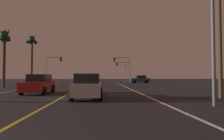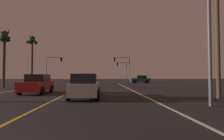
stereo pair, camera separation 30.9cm
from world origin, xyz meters
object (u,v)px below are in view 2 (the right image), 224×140
Objects in this scene: car_crossing_side at (141,79)px; palm_tree_left_mid at (5,40)px; traffic_light_near_right at (122,64)px; car_lead_same_lane at (85,86)px; traffic_light_near_left at (54,64)px; street_lamp_right_near at (200,16)px; car_oncoming at (37,84)px; utility_pole_right at (217,16)px; palm_tree_left_far at (32,44)px; traffic_light_far_right at (122,67)px.

palm_tree_left_mid reaches higher than car_crossing_side.
car_crossing_side is 0.75× the size of traffic_light_near_right.
car_lead_same_lane is 28.95m from traffic_light_near_left.
traffic_light_near_left is 15.26m from palm_tree_left_mid.
traffic_light_near_right is at bearing 0.00° from traffic_light_near_left.
traffic_light_near_left is 0.78× the size of street_lamp_right_near.
car_lead_same_lane is at bearing 78.55° from traffic_light_near_right.
car_oncoming is 0.76× the size of traffic_light_near_left.
car_crossing_side is at bearing 88.98° from utility_pole_right.
utility_pole_right reaches higher than palm_tree_left_mid.
palm_tree_left_mid is (-12.04, 12.31, 5.56)m from car_lead_same_lane.
traffic_light_near_right is 0.70× the size of palm_tree_left_mid.
traffic_light_near_right reaches higher than car_crossing_side.
palm_tree_left_mid reaches higher than car_lead_same_lane.
palm_tree_left_far reaches higher than traffic_light_near_left.
car_oncoming is at bearing -78.47° from traffic_light_near_left.
palm_tree_left_far reaches higher than car_oncoming.
traffic_light_near_right is at bearing 6.99° from car_crossing_side.
car_lead_same_lane is at bearing 70.59° from car_crossing_side.
palm_tree_left_mid reaches higher than traffic_light_far_right.
palm_tree_left_far reaches higher than palm_tree_left_mid.
car_lead_same_lane is at bearing 176.89° from utility_pole_right.
car_crossing_side is 28.64m from utility_pole_right.
utility_pole_right is (13.84, -4.23, 4.91)m from car_oncoming.
street_lamp_right_near is at bearing -133.50° from utility_pole_right.
palm_tree_left_mid is (-17.55, -14.87, 2.13)m from traffic_light_near_right.
street_lamp_right_near is (0.27, -36.36, 0.90)m from traffic_light_far_right.
car_crossing_side is 27.27m from palm_tree_left_mid.
traffic_light_near_right is (-4.26, -0.52, 3.43)m from car_crossing_side.
utility_pole_right is at bearing -133.50° from street_lamp_right_near.
car_crossing_side is at bearing 127.27° from traffic_light_far_right.
palm_tree_left_far is (-2.20, -6.62, 3.12)m from traffic_light_near_left.
traffic_light_near_left is at bearing 79.79° from palm_tree_left_mid.
car_oncoming is at bearing -48.97° from palm_tree_left_mid.
street_lamp_right_near reaches higher than traffic_light_near_left.
car_lead_same_lane is 18.10m from palm_tree_left_mid.
car_oncoming is 0.53× the size of palm_tree_left_mid.
car_lead_same_lane is 33.35m from traffic_light_far_right.
traffic_light_near_right is 27.98m from utility_pole_right.
utility_pole_right is at bearing -31.02° from palm_tree_left_mid.
palm_tree_left_far is at bearing 134.67° from utility_pole_right.
car_oncoming is 0.85× the size of traffic_light_far_right.
car_oncoming is (-14.34, -23.97, 0.00)m from car_crossing_side.
car_oncoming is 0.59× the size of street_lamp_right_near.
utility_pole_right reaches higher than car_oncoming.
traffic_light_near_left reaches higher than car_crossing_side.
utility_pole_right reaches higher than palm_tree_left_far.
street_lamp_right_near is at bearing 91.38° from traffic_light_near_right.
traffic_light_near_right is 5.54m from traffic_light_far_right.
car_oncoming is 19.36m from palm_tree_left_far.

